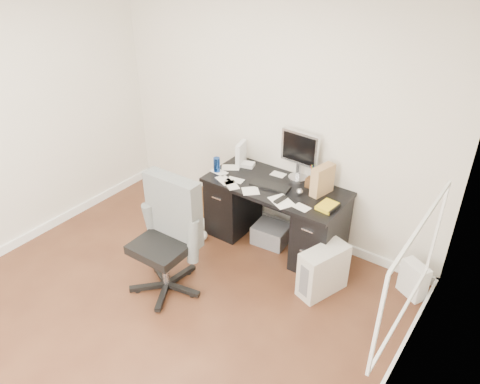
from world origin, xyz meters
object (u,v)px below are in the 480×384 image
Objects in this scene: lcd_monitor at (299,156)px; office_chair at (162,240)px; keyboard at (270,186)px; pc_tower at (323,271)px; wicker_basket at (227,204)px; desk at (275,213)px.

office_chair is (-0.58, -1.49, -0.44)m from lcd_monitor.
pc_tower is at bearing -29.17° from keyboard.
keyboard is (-0.15, -0.32, -0.26)m from lcd_monitor.
keyboard is 1.26m from office_chair.
wicker_basket is (-0.66, 0.14, -0.54)m from keyboard.
pc_tower is at bearing -39.79° from lcd_monitor.
office_chair is at bearing -126.72° from pc_tower.
desk is 0.73m from wicker_basket.
office_chair is at bearing -118.78° from keyboard.
keyboard is 1.02m from pc_tower.
lcd_monitor is 1.21m from pc_tower.
office_chair is (-0.43, -1.16, -0.18)m from keyboard.
keyboard is at bearing 68.49° from office_chair.
desk is 0.37m from keyboard.
office_chair reaches higher than keyboard.
pc_tower reaches higher than wicker_basket.
desk is at bearing -109.89° from lcd_monitor.
desk is 1.33m from office_chair.
lcd_monitor is 1.31× the size of keyboard.
office_chair is at bearing -107.87° from lcd_monitor.
wicker_basket is at bearing 173.64° from desk.
wicker_basket is at bearing -177.91° from pc_tower.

